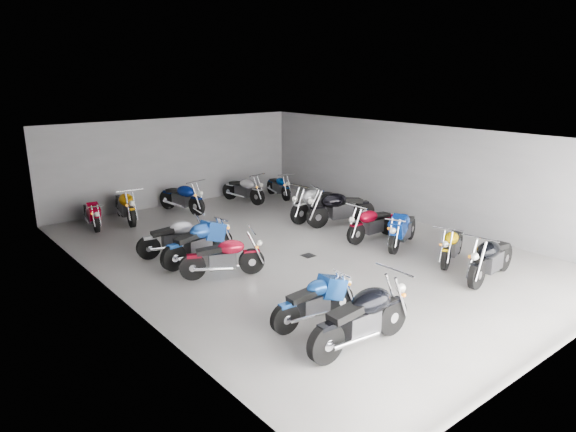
# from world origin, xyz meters

# --- Properties ---
(ground) EXTENTS (14.00, 14.00, 0.00)m
(ground) POSITION_xyz_m (0.00, 0.00, 0.00)
(ground) COLOR gray
(ground) RESTS_ON ground
(wall_back) EXTENTS (10.00, 0.10, 3.20)m
(wall_back) POSITION_xyz_m (0.00, 7.00, 1.60)
(wall_back) COLOR gray
(wall_back) RESTS_ON ground
(wall_left) EXTENTS (0.10, 14.00, 3.20)m
(wall_left) POSITION_xyz_m (-5.00, 0.00, 1.60)
(wall_left) COLOR gray
(wall_left) RESTS_ON ground
(wall_right) EXTENTS (0.10, 14.00, 3.20)m
(wall_right) POSITION_xyz_m (5.00, 0.00, 1.60)
(wall_right) COLOR gray
(wall_right) RESTS_ON ground
(ceiling) EXTENTS (10.00, 14.00, 0.04)m
(ceiling) POSITION_xyz_m (0.00, 0.00, 3.22)
(ceiling) COLOR black
(ceiling) RESTS_ON wall_back
(drain_grate) EXTENTS (0.32, 0.32, 0.01)m
(drain_grate) POSITION_xyz_m (0.00, -0.50, 0.01)
(drain_grate) COLOR black
(drain_grate) RESTS_ON ground
(motorcycle_left_a) EXTENTS (2.37, 0.47, 1.04)m
(motorcycle_left_a) POSITION_xyz_m (-2.42, -4.71, 0.57)
(motorcycle_left_a) COLOR black
(motorcycle_left_a) RESTS_ON ground
(motorcycle_left_b) EXTENTS (1.98, 0.42, 0.87)m
(motorcycle_left_b) POSITION_xyz_m (-2.45, -3.50, 0.48)
(motorcycle_left_b) COLOR black
(motorcycle_left_b) RESTS_ON ground
(motorcycle_left_d) EXTENTS (1.95, 0.94, 0.91)m
(motorcycle_left_d) POSITION_xyz_m (-2.55, -0.31, 0.50)
(motorcycle_left_d) COLOR black
(motorcycle_left_d) RESTS_ON ground
(motorcycle_left_e) EXTENTS (2.23, 0.54, 0.98)m
(motorcycle_left_e) POSITION_xyz_m (-2.52, 0.92, 0.54)
(motorcycle_left_e) COLOR black
(motorcycle_left_e) RESTS_ON ground
(motorcycle_left_f) EXTENTS (2.04, 0.50, 0.90)m
(motorcycle_left_f) POSITION_xyz_m (-2.72, 1.86, 0.49)
(motorcycle_left_f) COLOR black
(motorcycle_left_f) RESTS_ON ground
(motorcycle_right_a) EXTENTS (2.24, 0.53, 0.99)m
(motorcycle_right_a) POSITION_xyz_m (2.27, -4.46, 0.54)
(motorcycle_right_a) COLOR black
(motorcycle_right_a) RESTS_ON ground
(motorcycle_right_b) EXTENTS (1.87, 0.83, 0.86)m
(motorcycle_right_b) POSITION_xyz_m (2.61, -3.19, 0.47)
(motorcycle_right_b) COLOR black
(motorcycle_right_b) RESTS_ON ground
(motorcycle_right_c) EXTENTS (2.04, 0.93, 0.94)m
(motorcycle_right_c) POSITION_xyz_m (2.57, -1.59, 0.51)
(motorcycle_right_c) COLOR black
(motorcycle_right_c) RESTS_ON ground
(motorcycle_right_d) EXTENTS (2.08, 0.40, 0.92)m
(motorcycle_right_d) POSITION_xyz_m (2.39, -0.63, 0.50)
(motorcycle_right_d) COLOR black
(motorcycle_right_d) RESTS_ON ground
(motorcycle_right_e) EXTENTS (2.32, 0.89, 1.05)m
(motorcycle_right_e) POSITION_xyz_m (2.69, 1.03, 0.57)
(motorcycle_right_e) COLOR black
(motorcycle_right_e) RESTS_ON ground
(motorcycle_right_f) EXTENTS (2.36, 0.51, 1.04)m
(motorcycle_right_f) POSITION_xyz_m (2.57, 2.04, 0.56)
(motorcycle_right_f) COLOR black
(motorcycle_right_f) RESTS_ON ground
(motorcycle_back_a) EXTENTS (0.43, 1.85, 0.81)m
(motorcycle_back_a) POSITION_xyz_m (-3.62, 5.83, 0.44)
(motorcycle_back_a) COLOR black
(motorcycle_back_a) RESTS_ON ground
(motorcycle_back_b) EXTENTS (0.55, 2.23, 0.98)m
(motorcycle_back_b) POSITION_xyz_m (-2.52, 5.80, 0.54)
(motorcycle_back_b) COLOR black
(motorcycle_back_b) RESTS_ON ground
(motorcycle_back_c) EXTENTS (0.69, 2.18, 0.97)m
(motorcycle_back_c) POSITION_xyz_m (-0.49, 5.72, 0.53)
(motorcycle_back_c) COLOR black
(motorcycle_back_c) RESTS_ON ground
(motorcycle_back_e) EXTENTS (0.60, 2.09, 0.93)m
(motorcycle_back_e) POSITION_xyz_m (2.03, 5.57, 0.51)
(motorcycle_back_e) COLOR black
(motorcycle_back_e) RESTS_ON ground
(motorcycle_back_f) EXTENTS (0.54, 1.89, 0.84)m
(motorcycle_back_f) POSITION_xyz_m (3.55, 5.34, 0.46)
(motorcycle_back_f) COLOR black
(motorcycle_back_f) RESTS_ON ground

